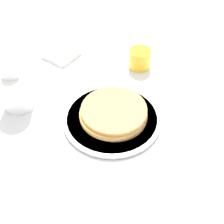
# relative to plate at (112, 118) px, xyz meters

# --- Properties ---
(ground_plane) EXTENTS (4.00, 4.00, 0.00)m
(ground_plane) POSITION_rel_plate_xyz_m (-0.01, 0.01, -0.01)
(ground_plane) COLOR white
(plate) EXTENTS (0.28, 0.28, 0.01)m
(plate) POSITION_rel_plate_xyz_m (0.00, 0.00, 0.00)
(plate) COLOR white
(plate) RESTS_ON ground_plane
(pancake_stack) EXTENTS (0.20, 0.19, 0.04)m
(pancake_stack) POSITION_rel_plate_xyz_m (0.00, 0.00, 0.02)
(pancake_stack) COLOR tan
(pancake_stack) RESTS_ON plate
(juice_glass) EXTENTS (0.07, 0.07, 0.07)m
(juice_glass) POSITION_rel_plate_xyz_m (-0.26, -0.06, 0.03)
(juice_glass) COLOR yellow
(juice_glass) RESTS_ON ground_plane
(cream_jug) EXTENTS (0.09, 0.09, 0.15)m
(cream_jug) POSITION_rel_plate_xyz_m (0.10, -0.27, 0.06)
(cream_jug) COLOR white
(cream_jug) RESTS_ON ground_plane
(napkin) EXTENTS (0.11, 0.11, 0.02)m
(napkin) POSITION_rel_plate_xyz_m (-0.16, -0.32, 0.00)
(napkin) COLOR white
(napkin) RESTS_ON ground_plane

